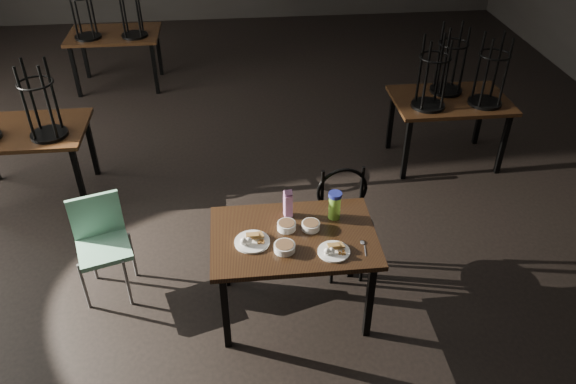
{
  "coord_description": "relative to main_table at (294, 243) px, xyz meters",
  "views": [
    {
      "loc": [
        0.13,
        -4.28,
        3.35
      ],
      "look_at": [
        0.49,
        -0.78,
        0.85
      ],
      "focal_mm": 35.0,
      "sensor_mm": 36.0,
      "label": 1
    }
  ],
  "objects": [
    {
      "name": "plate_right",
      "position": [
        0.25,
        -0.22,
        0.1
      ],
      "size": [
        0.23,
        0.23,
        0.07
      ],
      "color": "white",
      "rests_on": "main_table"
    },
    {
      "name": "plate_left",
      "position": [
        -0.3,
        -0.05,
        0.1
      ],
      "size": [
        0.25,
        0.25,
        0.08
      ],
      "color": "white",
      "rests_on": "main_table"
    },
    {
      "name": "bg_table_right",
      "position": [
        1.89,
        2.03,
        0.11
      ],
      "size": [
        1.2,
        0.8,
        1.48
      ],
      "color": "black",
      "rests_on": "ground"
    },
    {
      "name": "bentwood_chair",
      "position": [
        0.47,
        0.45,
        -0.12
      ],
      "size": [
        0.45,
        0.44,
        0.93
      ],
      "rotation": [
        0.0,
        0.0,
        0.07
      ],
      "color": "black",
      "rests_on": "ground"
    },
    {
      "name": "bowl_near",
      "position": [
        -0.04,
        0.08,
        0.11
      ],
      "size": [
        0.14,
        0.14,
        0.05
      ],
      "color": "white",
      "rests_on": "main_table"
    },
    {
      "name": "bg_table_far",
      "position": [
        -1.93,
        4.4,
        0.08
      ],
      "size": [
        1.2,
        0.8,
        1.48
      ],
      "color": "black",
      "rests_on": "ground"
    },
    {
      "name": "bowl_far",
      "position": [
        0.13,
        0.06,
        0.11
      ],
      "size": [
        0.13,
        0.13,
        0.05
      ],
      "color": "white",
      "rests_on": "main_table"
    },
    {
      "name": "bowl_big",
      "position": [
        -0.08,
        -0.16,
        0.11
      ],
      "size": [
        0.15,
        0.15,
        0.05
      ],
      "color": "white",
      "rests_on": "main_table"
    },
    {
      "name": "school_chair",
      "position": [
        -1.47,
        0.4,
        -0.16
      ],
      "size": [
        0.49,
        0.49,
        0.85
      ],
      "rotation": [
        0.0,
        0.0,
        0.3
      ],
      "color": "#70AF90",
      "rests_on": "ground"
    },
    {
      "name": "spoon",
      "position": [
        0.48,
        -0.15,
        0.08
      ],
      "size": [
        0.04,
        0.17,
        0.01
      ],
      "color": "silver",
      "rests_on": "main_table"
    },
    {
      "name": "main_table",
      "position": [
        0.0,
        0.0,
        0.0
      ],
      "size": [
        1.2,
        0.8,
        0.75
      ],
      "color": "black",
      "rests_on": "ground"
    },
    {
      "name": "juice_carton",
      "position": [
        -0.02,
        0.23,
        0.19
      ],
      "size": [
        0.07,
        0.07,
        0.24
      ],
      "color": "#8E1979",
      "rests_on": "main_table"
    },
    {
      "name": "bg_table_left",
      "position": [
        -2.41,
        1.79,
        0.08
      ],
      "size": [
        1.2,
        0.8,
        1.48
      ],
      "color": "black",
      "rests_on": "ground"
    },
    {
      "name": "water_bottle",
      "position": [
        0.33,
        0.18,
        0.19
      ],
      "size": [
        0.13,
        0.13,
        0.22
      ],
      "color": "#80CA3B",
      "rests_on": "main_table"
    }
  ]
}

